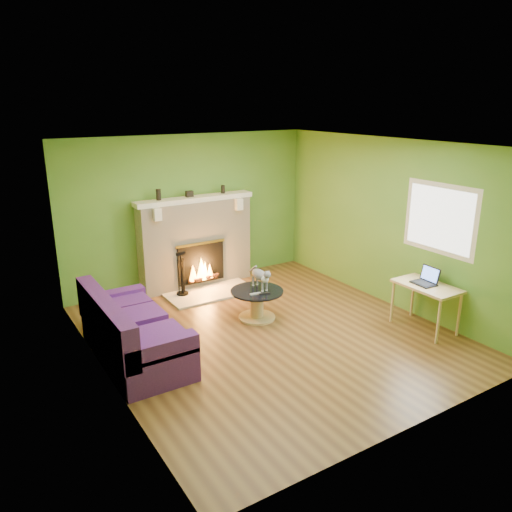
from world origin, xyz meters
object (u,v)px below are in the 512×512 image
at_px(desk, 427,290).
at_px(cat, 260,277).
at_px(sofa, 131,334).
at_px(coffee_table, 257,302).

bearing_deg(desk, cat, 137.06).
distance_m(sofa, desk, 4.06).
xyz_separation_m(sofa, cat, (2.07, 0.22, 0.28)).
distance_m(sofa, cat, 2.10).
relative_size(coffee_table, cat, 1.42).
xyz_separation_m(desk, cat, (-1.74, 1.62, 0.03)).
bearing_deg(cat, desk, -40.42).
height_order(desk, cat, cat).
xyz_separation_m(sofa, desk, (3.81, -1.40, 0.25)).
relative_size(desk, cat, 1.62).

